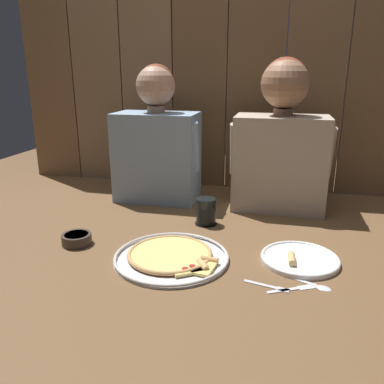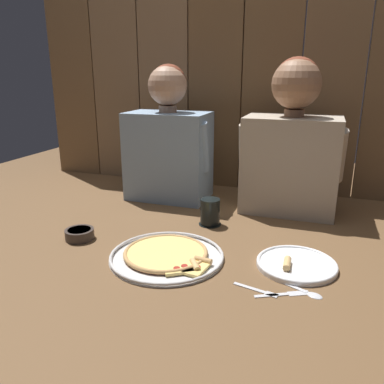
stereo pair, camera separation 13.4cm
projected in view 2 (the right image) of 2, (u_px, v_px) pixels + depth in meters
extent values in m
plane|color=brown|center=(186.00, 252.00, 1.30)|extent=(3.20, 3.20, 0.00)
cylinder|color=silver|center=(167.00, 257.00, 1.25)|extent=(0.37, 0.37, 0.01)
torus|color=silver|center=(167.00, 255.00, 1.25)|extent=(0.37, 0.37, 0.01)
cylinder|color=#B23823|center=(166.00, 254.00, 1.27)|extent=(0.27, 0.27, 0.00)
cylinder|color=#F4D170|center=(166.00, 252.00, 1.27)|extent=(0.26, 0.26, 0.01)
torus|color=tan|center=(166.00, 252.00, 1.27)|extent=(0.28, 0.28, 0.01)
cube|color=#F4D170|center=(196.00, 268.00, 1.17)|extent=(0.07, 0.10, 0.01)
cylinder|color=tan|center=(203.00, 260.00, 1.21)|extent=(0.06, 0.03, 0.02)
cylinder|color=#A3281E|center=(197.00, 267.00, 1.16)|extent=(0.02, 0.02, 0.00)
cube|color=#F4D170|center=(179.00, 269.00, 1.17)|extent=(0.12, 0.11, 0.01)
cylinder|color=tan|center=(195.00, 265.00, 1.18)|extent=(0.05, 0.06, 0.02)
cylinder|color=#A3281E|center=(177.00, 268.00, 1.16)|extent=(0.02, 0.02, 0.00)
cylinder|color=#A3281E|center=(184.00, 266.00, 1.17)|extent=(0.02, 0.02, 0.00)
cylinder|color=white|center=(296.00, 265.00, 1.20)|extent=(0.25, 0.25, 0.01)
torus|color=white|center=(297.00, 263.00, 1.20)|extent=(0.25, 0.25, 0.01)
cylinder|color=tan|center=(287.00, 264.00, 1.17)|extent=(0.02, 0.07, 0.02)
cylinder|color=black|center=(210.00, 224.00, 1.53)|extent=(0.09, 0.09, 0.01)
cylinder|color=black|center=(210.00, 211.00, 1.52)|extent=(0.08, 0.08, 0.10)
cylinder|color=#3D332D|center=(80.00, 234.00, 1.39)|extent=(0.10, 0.10, 0.04)
cylinder|color=#B23823|center=(79.00, 232.00, 1.39)|extent=(0.08, 0.08, 0.02)
cube|color=silver|center=(249.00, 287.00, 1.08)|extent=(0.10, 0.03, 0.01)
cube|color=silver|center=(271.00, 294.00, 1.05)|extent=(0.04, 0.03, 0.01)
cube|color=silver|center=(271.00, 295.00, 1.04)|extent=(0.09, 0.05, 0.01)
cube|color=silver|center=(299.00, 293.00, 1.05)|extent=(0.06, 0.05, 0.00)
cube|color=silver|center=(292.00, 286.00, 1.09)|extent=(0.09, 0.05, 0.01)
ellipsoid|color=silver|center=(315.00, 294.00, 1.04)|extent=(0.05, 0.05, 0.01)
cube|color=#849EB7|center=(169.00, 156.00, 1.81)|extent=(0.37, 0.23, 0.40)
cylinder|color=tan|center=(168.00, 109.00, 1.74)|extent=(0.08, 0.08, 0.03)
sphere|color=tan|center=(167.00, 86.00, 1.71)|extent=(0.17, 0.17, 0.17)
sphere|color=brown|center=(168.00, 82.00, 1.72)|extent=(0.16, 0.16, 0.16)
cylinder|color=#849EB7|center=(132.00, 143.00, 1.80)|extent=(0.08, 0.13, 0.23)
cylinder|color=#849EB7|center=(200.00, 147.00, 1.70)|extent=(0.08, 0.12, 0.23)
cube|color=#B2A38E|center=(290.00, 165.00, 1.63)|extent=(0.39, 0.24, 0.40)
cylinder|color=#9E7051|center=(294.00, 113.00, 1.57)|extent=(0.08, 0.08, 0.03)
sphere|color=#9E7051|center=(296.00, 84.00, 1.54)|extent=(0.20, 0.20, 0.20)
sphere|color=brown|center=(297.00, 80.00, 1.55)|extent=(0.18, 0.18, 0.18)
cylinder|color=#B2A38E|center=(248.00, 150.00, 1.63)|extent=(0.08, 0.12, 0.23)
cylinder|color=#B2A38E|center=(336.00, 156.00, 1.53)|extent=(0.08, 0.15, 0.23)
cube|color=brown|center=(73.00, 74.00, 2.17)|extent=(0.27, 0.03, 1.13)
cube|color=#816244|center=(117.00, 74.00, 2.08)|extent=(0.27, 0.03, 1.13)
cube|color=#826345|center=(164.00, 75.00, 2.00)|extent=(0.27, 0.03, 1.13)
cube|color=brown|center=(215.00, 75.00, 1.91)|extent=(0.27, 0.03, 1.13)
cube|color=brown|center=(271.00, 75.00, 1.83)|extent=(0.27, 0.03, 1.13)
cube|color=brown|center=(333.00, 75.00, 1.74)|extent=(0.27, 0.03, 1.13)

